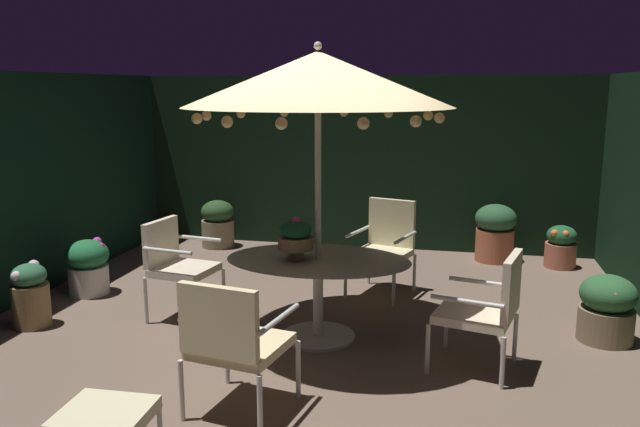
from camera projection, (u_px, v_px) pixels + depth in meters
ground_plane at (301, 344)px, 5.57m from camera, size 6.80×7.63×0.02m
hedge_backdrop_rear at (363, 162)px, 8.85m from camera, size 6.80×0.30×2.38m
patio_dining_table at (318, 276)px, 5.58m from camera, size 1.64×1.14×0.74m
patio_umbrella at (318, 80)px, 5.25m from camera, size 2.28×2.28×2.59m
centerpiece_planter at (296, 236)px, 5.46m from camera, size 0.31×0.31×0.38m
patio_chair_north at (488, 305)px, 4.94m from camera, size 0.73×0.69×0.97m
patio_chair_northeast at (385, 242)px, 6.87m from camera, size 0.74×0.76×1.01m
patio_chair_east at (176, 260)px, 6.11m from camera, size 0.65×0.65×0.96m
patio_chair_southeast at (233, 338)px, 4.24m from camera, size 0.73×0.72×0.98m
ottoman_footrest at (105, 418)px, 3.63m from camera, size 0.52×0.47×0.40m
potted_plant_back_left at (607, 308)px, 5.57m from camera, size 0.48×0.48×0.60m
potted_plant_front_corner at (88, 266)px, 6.85m from camera, size 0.46×0.46×0.60m
potted_plant_left_near at (218, 223)px, 8.89m from camera, size 0.45×0.45×0.66m
potted_plant_right_far at (495, 231)px, 8.15m from camera, size 0.52×0.52×0.74m
potted_plant_back_center at (30, 295)px, 5.92m from camera, size 0.34×0.35×0.62m
potted_plant_back_right at (561, 246)px, 7.88m from camera, size 0.38×0.38×0.53m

